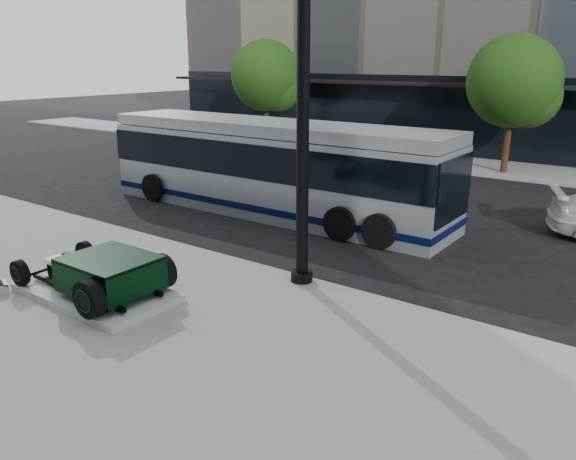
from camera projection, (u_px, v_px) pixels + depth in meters
The scene contains 7 objects.
ground at pixel (319, 250), 14.75m from camera, with size 120.00×120.00×0.00m, color black.
sidewalk_far at pixel (487, 167), 25.54m from camera, with size 70.00×4.00×0.12m, color gray.
street_trees at pixel (517, 85), 23.09m from camera, with size 29.80×3.80×5.70m.
display_plinth at pixel (96, 292), 11.56m from camera, with size 3.40×1.80×0.15m, color silver.
hot_rod at pixel (104, 273), 11.22m from camera, with size 3.22×2.00×0.81m.
lamppost at pixel (303, 92), 11.18m from camera, with size 0.48×0.48×8.76m.
transit_bus at pixel (271, 167), 17.98m from camera, with size 12.12×2.88×2.92m.
Camera 1 is at (7.56, -11.75, 4.81)m, focal length 35.00 mm.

